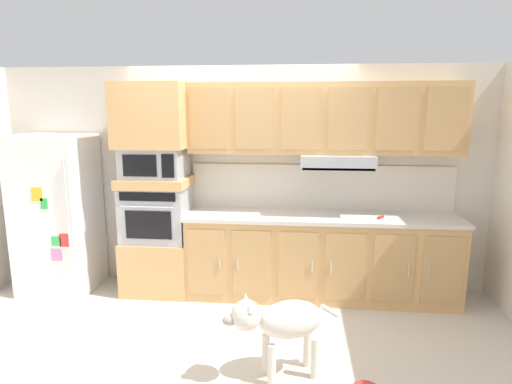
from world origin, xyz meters
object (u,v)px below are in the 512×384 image
at_px(refrigerator, 58,214).
at_px(built_in_oven, 157,213).
at_px(microwave, 155,163).
at_px(screwdriver, 382,217).
at_px(dog, 281,322).

distance_m(refrigerator, built_in_oven, 1.13).
relative_size(microwave, screwdriver, 3.82).
height_order(screwdriver, dog, screwdriver).
distance_m(microwave, dog, 2.30).
height_order(refrigerator, dog, refrigerator).
height_order(microwave, dog, microwave).
xyz_separation_m(microwave, dog, (1.44, -1.49, -1.00)).
distance_m(built_in_oven, screwdriver, 2.41).
xyz_separation_m(screwdriver, dog, (-0.97, -1.40, -0.48)).
relative_size(built_in_oven, microwave, 1.09).
distance_m(refrigerator, screwdriver, 3.53).
relative_size(refrigerator, dog, 1.99).
bearing_deg(built_in_oven, dog, -46.07).
bearing_deg(refrigerator, dog, -29.07).
height_order(refrigerator, screwdriver, refrigerator).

